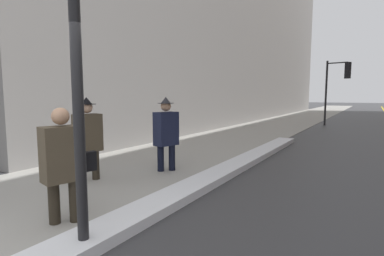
# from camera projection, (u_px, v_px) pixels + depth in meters

# --- Properties ---
(sidewalk_slab) EXTENTS (4.00, 80.00, 0.01)m
(sidewalk_slab) POSITION_uv_depth(u_px,v_px,m) (269.00, 127.00, 16.73)
(sidewalk_slab) COLOR #9E9B93
(sidewalk_slab) RESTS_ON ground
(snow_bank_curb) EXTENTS (0.56, 10.55, 0.15)m
(snow_bank_curb) POSITION_uv_depth(u_px,v_px,m) (229.00, 169.00, 6.84)
(snow_bank_curb) COLOR white
(snow_bank_curb) RESTS_ON ground
(traffic_light_near) EXTENTS (1.31, 0.34, 3.74)m
(traffic_light_near) POSITION_uv_depth(u_px,v_px,m) (339.00, 79.00, 17.00)
(traffic_light_near) COLOR black
(traffic_light_near) RESTS_ON ground
(pedestrian_with_shoulder_bag) EXTENTS (0.42, 0.75, 1.59)m
(pedestrian_with_shoulder_bag) POSITION_uv_depth(u_px,v_px,m) (64.00, 160.00, 4.03)
(pedestrian_with_shoulder_bag) COLOR #2A241B
(pedestrian_with_shoulder_bag) RESTS_ON ground
(pedestrian_in_fedora) EXTENTS (0.43, 0.59, 1.72)m
(pedestrian_in_fedora) POSITION_uv_depth(u_px,v_px,m) (88.00, 135.00, 6.09)
(pedestrian_in_fedora) COLOR #2A241B
(pedestrian_in_fedora) RESTS_ON ground
(pedestrian_trailing) EXTENTS (0.43, 0.59, 1.72)m
(pedestrian_trailing) POSITION_uv_depth(u_px,v_px,m) (166.00, 131.00, 6.84)
(pedestrian_trailing) COLOR black
(pedestrian_trailing) RESTS_ON ground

